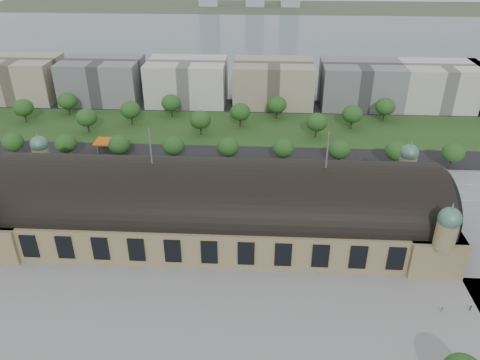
# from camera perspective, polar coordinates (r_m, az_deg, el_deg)

# --- Properties ---
(ground) EXTENTS (900.00, 900.00, 0.00)m
(ground) POSITION_cam_1_polar(r_m,az_deg,el_deg) (161.37, -2.89, -6.26)
(ground) COLOR black
(ground) RESTS_ON ground
(station) EXTENTS (150.00, 48.40, 44.30)m
(station) POSITION_cam_1_polar(r_m,az_deg,el_deg) (155.71, -2.98, -3.16)
(station) COLOR #857853
(station) RESTS_ON ground
(plaza_south) EXTENTS (190.00, 48.00, 0.12)m
(plaza_south) POSITION_cam_1_polar(r_m,az_deg,el_deg) (127.30, -0.23, -17.83)
(plaza_south) COLOR gray
(plaza_south) RESTS_ON ground
(road_slab) EXTENTS (260.00, 26.00, 0.10)m
(road_slab) POSITION_cam_1_polar(r_m,az_deg,el_deg) (196.17, -7.61, 0.33)
(road_slab) COLOR black
(road_slab) RESTS_ON ground
(grass_belt) EXTENTS (300.00, 45.00, 0.10)m
(grass_belt) POSITION_cam_1_polar(r_m,az_deg,el_deg) (244.58, -4.24, 6.43)
(grass_belt) COLOR #26491D
(grass_belt) RESTS_ON ground
(petrol_station) EXTENTS (14.00, 13.00, 5.05)m
(petrol_station) POSITION_cam_1_polar(r_m,az_deg,el_deg) (226.89, -14.95, 4.47)
(petrol_station) COLOR #D75F0C
(petrol_station) RESTS_ON ground
(lake) EXTENTS (700.00, 320.00, 0.08)m
(lake) POSITION_cam_1_polar(r_m,az_deg,el_deg) (439.52, 1.11, 16.56)
(lake) COLOR slate
(lake) RESTS_ON ground
(far_shore) EXTENTS (700.00, 120.00, 0.14)m
(far_shore) POSITION_cam_1_polar(r_m,az_deg,el_deg) (636.35, 1.83, 20.34)
(far_shore) COLOR #44513D
(far_shore) RESTS_ON ground
(office_1) EXTENTS (45.00, 32.00, 24.00)m
(office_1) POSITION_cam_1_polar(r_m,az_deg,el_deg) (312.23, -25.24, 11.10)
(office_1) COLOR tan
(office_1) RESTS_ON ground
(office_2) EXTENTS (45.00, 32.00, 24.00)m
(office_2) POSITION_cam_1_polar(r_m,az_deg,el_deg) (292.33, -16.37, 11.60)
(office_2) COLOR gray
(office_2) RESTS_ON ground
(office_3) EXTENTS (45.00, 32.00, 24.00)m
(office_3) POSITION_cam_1_polar(r_m,az_deg,el_deg) (280.06, -6.45, 11.84)
(office_3) COLOR beige
(office_3) RESTS_ON ground
(office_4) EXTENTS (45.00, 32.00, 24.00)m
(office_4) POSITION_cam_1_polar(r_m,az_deg,el_deg) (276.41, 4.06, 11.72)
(office_4) COLOR tan
(office_4) RESTS_ON ground
(office_5) EXTENTS (45.00, 32.00, 24.00)m
(office_5) POSITION_cam_1_polar(r_m,az_deg,el_deg) (281.74, 14.47, 11.23)
(office_5) COLOR gray
(office_5) RESTS_ON ground
(office_6) EXTENTS (45.00, 32.00, 24.00)m
(office_6) POSITION_cam_1_polar(r_m,az_deg,el_deg) (293.82, 23.24, 10.53)
(office_6) COLOR beige
(office_6) RESTS_ON ground
(tree_row_1) EXTENTS (9.60, 9.60, 11.52)m
(tree_row_1) POSITION_cam_1_polar(r_m,az_deg,el_deg) (231.54, -25.95, 4.17)
(tree_row_1) COLOR #2D2116
(tree_row_1) RESTS_ON ground
(tree_row_2) EXTENTS (9.60, 9.60, 11.52)m
(tree_row_2) POSITION_cam_1_polar(r_m,az_deg,el_deg) (221.01, -20.47, 4.20)
(tree_row_2) COLOR #2D2116
(tree_row_2) RESTS_ON ground
(tree_row_3) EXTENTS (9.60, 9.60, 11.52)m
(tree_row_3) POSITION_cam_1_polar(r_m,az_deg,el_deg) (212.68, -14.50, 4.20)
(tree_row_3) COLOR #2D2116
(tree_row_3) RESTS_ON ground
(tree_row_4) EXTENTS (9.60, 9.60, 11.52)m
(tree_row_4) POSITION_cam_1_polar(r_m,az_deg,el_deg) (206.81, -8.12, 4.14)
(tree_row_4) COLOR #2D2116
(tree_row_4) RESTS_ON ground
(tree_row_5) EXTENTS (9.60, 9.60, 11.52)m
(tree_row_5) POSITION_cam_1_polar(r_m,az_deg,el_deg) (203.63, -1.46, 4.03)
(tree_row_5) COLOR #2D2116
(tree_row_5) RESTS_ON ground
(tree_row_6) EXTENTS (9.60, 9.60, 11.52)m
(tree_row_6) POSITION_cam_1_polar(r_m,az_deg,el_deg) (203.24, 5.31, 3.86)
(tree_row_6) COLOR #2D2116
(tree_row_6) RESTS_ON ground
(tree_row_7) EXTENTS (9.60, 9.60, 11.52)m
(tree_row_7) POSITION_cam_1_polar(r_m,az_deg,el_deg) (205.67, 12.02, 3.64)
(tree_row_7) COLOR #2D2116
(tree_row_7) RESTS_ON ground
(tree_row_8) EXTENTS (9.60, 9.60, 11.52)m
(tree_row_8) POSITION_cam_1_polar(r_m,az_deg,el_deg) (210.83, 18.48, 3.38)
(tree_row_8) COLOR #2D2116
(tree_row_8) RESTS_ON ground
(tree_row_9) EXTENTS (9.60, 9.60, 11.52)m
(tree_row_9) POSITION_cam_1_polar(r_m,az_deg,el_deg) (218.51, 24.55, 3.10)
(tree_row_9) COLOR #2D2116
(tree_row_9) RESTS_ON ground
(tree_belt_1) EXTENTS (10.40, 10.40, 12.48)m
(tree_belt_1) POSITION_cam_1_polar(r_m,az_deg,el_deg) (272.63, -24.91, 7.99)
(tree_belt_1) COLOR #2D2116
(tree_belt_1) RESTS_ON ground
(tree_belt_2) EXTENTS (10.40, 10.40, 12.48)m
(tree_belt_2) POSITION_cam_1_polar(r_m,az_deg,el_deg) (274.71, -20.30, 9.04)
(tree_belt_2) COLOR #2D2116
(tree_belt_2) RESTS_ON ground
(tree_belt_3) EXTENTS (10.40, 10.40, 12.48)m
(tree_belt_3) POSITION_cam_1_polar(r_m,az_deg,el_deg) (246.74, -18.20, 7.26)
(tree_belt_3) COLOR #2D2116
(tree_belt_3) RESTS_ON ground
(tree_belt_4) EXTENTS (10.40, 10.40, 12.48)m
(tree_belt_4) POSITION_cam_1_polar(r_m,az_deg,el_deg) (251.35, -13.21, 8.33)
(tree_belt_4) COLOR #2D2116
(tree_belt_4) RESTS_ON ground
(tree_belt_5) EXTENTS (10.40, 10.40, 12.48)m
(tree_belt_5) POSITION_cam_1_polar(r_m,az_deg,el_deg) (257.85, -8.40, 9.30)
(tree_belt_5) COLOR #2D2116
(tree_belt_5) RESTS_ON ground
(tree_belt_6) EXTENTS (10.40, 10.40, 12.48)m
(tree_belt_6) POSITION_cam_1_polar(r_m,az_deg,el_deg) (232.53, -4.86, 7.33)
(tree_belt_6) COLOR #2D2116
(tree_belt_6) RESTS_ON ground
(tree_belt_7) EXTENTS (10.40, 10.40, 12.48)m
(tree_belt_7) POSITION_cam_1_polar(r_m,az_deg,el_deg) (241.93, 0.02, 8.30)
(tree_belt_7) COLOR #2D2116
(tree_belt_7) RESTS_ON ground
(tree_belt_8) EXTENTS (10.40, 10.40, 12.48)m
(tree_belt_8) POSITION_cam_1_polar(r_m,az_deg,el_deg) (252.99, 4.53, 9.14)
(tree_belt_8) COLOR #2D2116
(tree_belt_8) RESTS_ON ground
(tree_belt_9) EXTENTS (10.40, 10.40, 12.48)m
(tree_belt_9) POSITION_cam_1_polar(r_m,az_deg,el_deg) (231.85, 9.35, 6.98)
(tree_belt_9) COLOR #2D2116
(tree_belt_9) RESTS_ON ground
(tree_belt_10) EXTENTS (10.40, 10.40, 12.48)m
(tree_belt_10) POSITION_cam_1_polar(r_m,az_deg,el_deg) (245.73, 13.55, 7.82)
(tree_belt_10) COLOR #2D2116
(tree_belt_10) RESTS_ON ground
(tree_belt_11) EXTENTS (10.40, 10.40, 12.48)m
(tree_belt_11) POSITION_cam_1_polar(r_m,az_deg,el_deg) (260.81, 17.29, 8.53)
(tree_belt_11) COLOR #2D2116
(tree_belt_11) RESTS_ON ground
(traffic_car_1) EXTENTS (4.24, 1.73, 1.37)m
(traffic_car_1) POSITION_cam_1_polar(r_m,az_deg,el_deg) (225.45, -23.78, 2.12)
(traffic_car_1) COLOR #92949A
(traffic_car_1) RESTS_ON ground
(traffic_car_2) EXTENTS (5.16, 2.39, 1.43)m
(traffic_car_2) POSITION_cam_1_polar(r_m,az_deg,el_deg) (203.59, -16.93, 0.60)
(traffic_car_2) COLOR black
(traffic_car_2) RESTS_ON ground
(traffic_car_3) EXTENTS (5.33, 2.46, 1.51)m
(traffic_car_3) POSITION_cam_1_polar(r_m,az_deg,el_deg) (202.56, -11.51, 1.18)
(traffic_car_3) COLOR maroon
(traffic_car_3) RESTS_ON ground
(traffic_car_5) EXTENTS (4.72, 1.98, 1.52)m
(traffic_car_5) POSITION_cam_1_polar(r_m,az_deg,el_deg) (197.95, 11.26, 0.53)
(traffic_car_5) COLOR #56585D
(traffic_car_5) RESTS_ON ground
(traffic_car_6) EXTENTS (5.57, 3.10, 1.47)m
(traffic_car_6) POSITION_cam_1_polar(r_m,az_deg,el_deg) (199.90, 20.32, -0.53)
(traffic_car_6) COLOR silver
(traffic_car_6) RESTS_ON ground
(parked_car_0) EXTENTS (4.76, 3.05, 1.48)m
(parked_car_0) POSITION_cam_1_polar(r_m,az_deg,el_deg) (201.77, -25.49, -1.36)
(parked_car_0) COLOR black
(parked_car_0) RESTS_ON ground
(parked_car_1) EXTENTS (5.69, 4.07, 1.44)m
(parked_car_1) POSITION_cam_1_polar(r_m,az_deg,el_deg) (193.30, -17.87, -1.12)
(parked_car_1) COLOR maroon
(parked_car_1) RESTS_ON ground
(parked_car_2) EXTENTS (5.89, 4.35, 1.59)m
(parked_car_2) POSITION_cam_1_polar(r_m,az_deg,el_deg) (194.82, -18.79, -1.02)
(parked_car_2) COLOR #1B294D
(parked_car_2) RESTS_ON ground
(parked_car_3) EXTENTS (4.83, 4.37, 1.59)m
(parked_car_3) POSITION_cam_1_polar(r_m,az_deg,el_deg) (190.47, -18.31, -1.64)
(parked_car_3) COLOR #5A5E62
(parked_car_3) RESTS_ON ground
(parked_car_4) EXTENTS (5.22, 3.91, 1.65)m
(parked_car_4) POSITION_cam_1_polar(r_m,az_deg,el_deg) (187.07, -15.42, -1.74)
(parked_car_4) COLOR silver
(parked_car_4) RESTS_ON ground
(parked_car_5) EXTENTS (6.36, 5.38, 1.62)m
(parked_car_5) POSITION_cam_1_polar(r_m,az_deg,el_deg) (185.81, -10.01, -1.31)
(parked_car_5) COLOR gray
(parked_car_5) RESTS_ON ground
(parked_car_6) EXTENTS (5.76, 4.58, 1.56)m
(parked_car_6) POSITION_cam_1_polar(r_m,az_deg,el_deg) (183.48, -11.57, -1.90)
(parked_car_6) COLOR black
(parked_car_6) RESTS_ON ground
(bus_west) EXTENTS (11.24, 3.49, 3.08)m
(bus_west) POSITION_cam_1_polar(r_m,az_deg,el_deg) (187.40, -7.89, -0.59)
(bus_west) COLOR #AD331B
(bus_west) RESTS_ON ground
(bus_mid) EXTENTS (10.50, 2.49, 2.92)m
(bus_mid) POSITION_cam_1_polar(r_m,az_deg,el_deg) (183.88, -3.89, -1.01)
(bus_mid) COLOR silver
(bus_mid) RESTS_ON ground
(bus_east) EXTENTS (12.20, 3.39, 3.37)m
(bus_east) POSITION_cam_1_polar(r_m,az_deg,el_deg) (187.98, 8.86, -0.52)
(bus_east) COLOR silver
(bus_east) RESTS_ON ground
(pedestrian_0) EXTENTS (0.84, 0.58, 1.56)m
(pedestrian_0) POSITION_cam_1_polar(r_m,az_deg,el_deg) (142.23, 23.41, -14.33)
(pedestrian_0) COLOR gray
(pedestrian_0) RESTS_ON ground
(pedestrian_2) EXTENTS (0.93, 0.94, 1.73)m
(pedestrian_2) POSITION_cam_1_polar(r_m,az_deg,el_deg) (145.86, 26.28, -13.80)
(pedestrian_2) COLOR gray
(pedestrian_2) RESTS_ON ground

